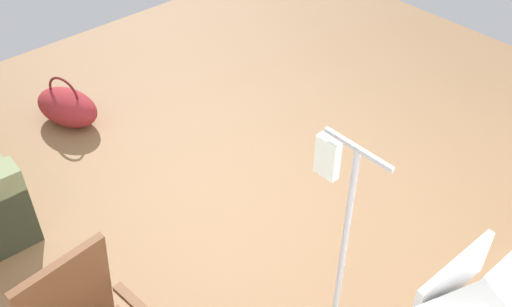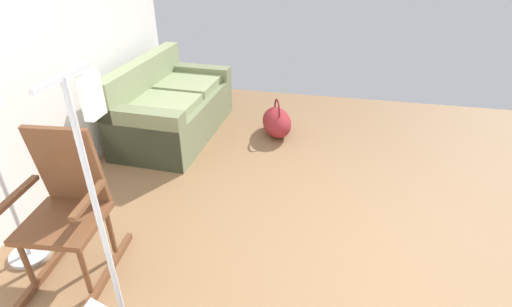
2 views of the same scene
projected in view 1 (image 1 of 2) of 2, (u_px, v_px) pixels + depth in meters
The scene contains 2 objects.
ground_plane at pixel (288, 197), 4.10m from camera, with size 6.28×6.28×0.00m, color olive.
duffel_bag at pixel (67, 107), 4.68m from camera, with size 0.63×0.49×0.43m.
Camera 1 is at (-2.04, 2.14, 2.86)m, focal length 40.90 mm.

